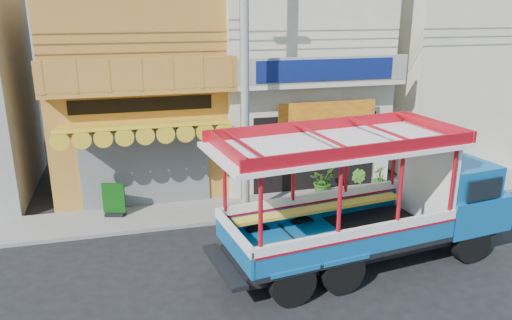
{
  "coord_description": "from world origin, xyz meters",
  "views": [
    {
      "loc": [
        -4.5,
        -11.17,
        6.61
      ],
      "look_at": [
        -0.87,
        2.5,
        2.19
      ],
      "focal_mm": 35.0,
      "sensor_mm": 36.0,
      "label": 1
    }
  ],
  "objects": [
    {
      "name": "ground",
      "position": [
        0.0,
        0.0,
        0.0
      ],
      "size": [
        90.0,
        90.0,
        0.0
      ],
      "primitive_type": "plane",
      "color": "black",
      "rests_on": "ground"
    },
    {
      "name": "sidewalk",
      "position": [
        0.0,
        4.0,
        0.06
      ],
      "size": [
        30.0,
        2.0,
        0.12
      ],
      "primitive_type": "cube",
      "color": "slate",
      "rests_on": "ground"
    },
    {
      "name": "shophouse_left",
      "position": [
        -4.0,
        7.96,
        4.11
      ],
      "size": [
        6.0,
        7.5,
        8.24
      ],
      "color": "#AC7C26",
      "rests_on": "ground"
    },
    {
      "name": "shophouse_right",
      "position": [
        2.0,
        7.96,
        4.11
      ],
      "size": [
        6.0,
        6.75,
        8.24
      ],
      "color": "beige",
      "rests_on": "ground"
    },
    {
      "name": "party_pilaster",
      "position": [
        -1.0,
        4.85,
        4.0
      ],
      "size": [
        0.35,
        0.3,
        8.0
      ],
      "primitive_type": "cube",
      "color": "beige",
      "rests_on": "ground"
    },
    {
      "name": "filler_building_right",
      "position": [
        9.0,
        8.0,
        3.8
      ],
      "size": [
        6.0,
        6.0,
        7.6
      ],
      "primitive_type": "cube",
      "color": "beige",
      "rests_on": "ground"
    },
    {
      "name": "utility_pole",
      "position": [
        -0.85,
        3.3,
        5.03
      ],
      "size": [
        28.0,
        0.26,
        9.0
      ],
      "color": "gray",
      "rests_on": "ground"
    },
    {
      "name": "songthaew_truck",
      "position": [
        1.89,
        -0.27,
        1.79
      ],
      "size": [
        8.23,
        3.6,
        3.72
      ],
      "color": "black",
      "rests_on": "ground"
    },
    {
      "name": "green_sign",
      "position": [
        -5.09,
        4.29,
        0.58
      ],
      "size": [
        0.71,
        0.48,
        1.1
      ],
      "color": "black",
      "rests_on": "sidewalk"
    },
    {
      "name": "potted_plant_a",
      "position": [
        2.04,
        4.29,
        0.65
      ],
      "size": [
        1.26,
        1.25,
        1.06
      ],
      "primitive_type": "imported",
      "rotation": [
        0.0,
        0.0,
        0.73
      ],
      "color": "#2D5B1A",
      "rests_on": "sidewalk"
    },
    {
      "name": "potted_plant_b",
      "position": [
        3.07,
        3.54,
        0.65
      ],
      "size": [
        0.63,
        0.7,
        1.06
      ],
      "primitive_type": "imported",
      "rotation": [
        0.0,
        0.0,
        1.9
      ],
      "color": "#2D5B1A",
      "rests_on": "sidewalk"
    },
    {
      "name": "potted_plant_c",
      "position": [
        4.26,
        4.25,
        0.57
      ],
      "size": [
        0.66,
        0.66,
        0.9
      ],
      "primitive_type": "imported",
      "rotation": [
        0.0,
        0.0,
        4.33
      ],
      "color": "#2D5B1A",
      "rests_on": "sidewalk"
    }
  ]
}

